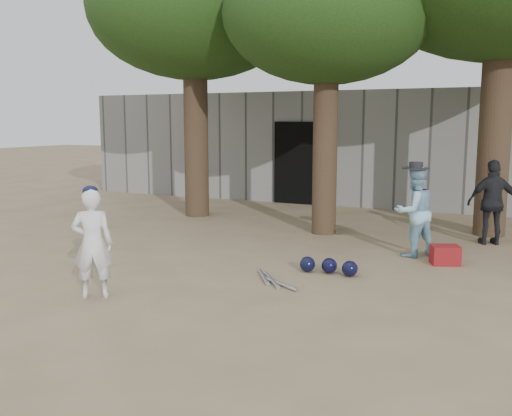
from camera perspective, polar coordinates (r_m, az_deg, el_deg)
The scene contains 8 objects.
ground at distance 8.00m, azimuth -7.00°, elevation -7.45°, with size 70.00×70.00×0.00m, color #937C5E.
boy_player at distance 7.44m, azimuth -16.04°, elevation -3.44°, with size 0.51×0.33×1.39m, color white.
spectator_blue at distance 9.70m, azimuth 15.53°, elevation -0.35°, with size 0.72×0.56×1.49m, color #93C8E4.
spectator_dark at distance 11.09m, azimuth 22.61°, elevation 0.51°, with size 0.90×0.37×1.53m, color black.
red_bag at distance 9.38m, azimuth 18.38°, elevation -4.48°, with size 0.42×0.32×0.30m, color maroon.
back_building at distance 17.34m, azimuth 11.36°, elevation 6.16°, with size 16.00×5.24×3.00m.
helmet_row at distance 8.44m, azimuth 7.28°, elevation -5.79°, with size 0.87×0.28×0.23m.
bat_pile at distance 7.98m, azimuth 1.58°, elevation -7.23°, with size 0.91×0.76×0.06m.
Camera 1 is at (4.10, -6.50, 2.22)m, focal length 40.00 mm.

